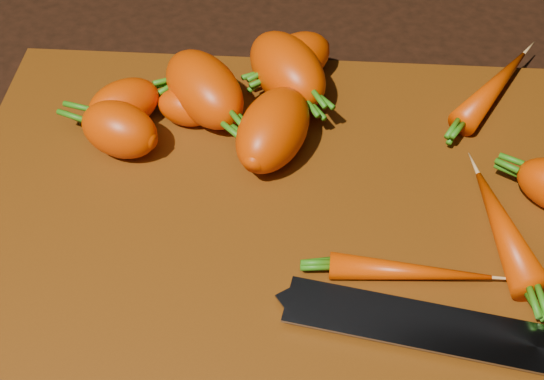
{
  "coord_description": "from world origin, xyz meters",
  "views": [
    {
      "loc": [
        0.03,
        -0.39,
        0.45
      ],
      "look_at": [
        0.0,
        0.01,
        0.03
      ],
      "focal_mm": 50.0,
      "sensor_mm": 36.0,
      "label": 1
    }
  ],
  "objects": [
    {
      "name": "ground",
      "position": [
        0.0,
        0.0,
        -0.01
      ],
      "size": [
        2.0,
        2.0,
        0.01
      ],
      "primitive_type": "cube",
      "color": "black"
    },
    {
      "name": "carrot_10",
      "position": [
        0.0,
        0.15,
        0.04
      ],
      "size": [
        0.1,
        0.11,
        0.05
      ],
      "primitive_type": "ellipsoid",
      "rotation": [
        0.0,
        0.0,
        5.28
      ],
      "color": "#DE3C00",
      "rests_on": "cutting_board"
    },
    {
      "name": "carrot_8",
      "position": [
        0.1,
        -0.06,
        0.02
      ],
      "size": [
        0.11,
        0.02,
        0.02
      ],
      "primitive_type": "ellipsoid",
      "rotation": [
        0.0,
        0.0,
        -0.03
      ],
      "color": "#DE3C00",
      "rests_on": "cutting_board"
    },
    {
      "name": "carrot_2",
      "position": [
        -0.07,
        0.12,
        0.04
      ],
      "size": [
        0.1,
        0.11,
        0.05
      ],
      "primitive_type": "ellipsoid",
      "rotation": [
        0.0,
        0.0,
        -0.93
      ],
      "color": "#DE3C00",
      "rests_on": "cutting_board"
    },
    {
      "name": "carrot_9",
      "position": [
        0.17,
        -0.01,
        0.03
      ],
      "size": [
        0.05,
        0.12,
        0.03
      ],
      "primitive_type": "ellipsoid",
      "rotation": [
        0.0,
        0.0,
        1.78
      ],
      "color": "#DE3C00",
      "rests_on": "cutting_board"
    },
    {
      "name": "knife",
      "position": [
        0.14,
        -0.1,
        0.02
      ],
      "size": [
        0.34,
        0.09,
        0.02
      ],
      "rotation": [
        0.0,
        0.0,
        -0.17
      ],
      "color": "gray",
      "rests_on": "cutting_board"
    },
    {
      "name": "carrot_4",
      "position": [
        0.01,
        0.17,
        0.03
      ],
      "size": [
        0.08,
        0.08,
        0.04
      ],
      "primitive_type": "ellipsoid",
      "rotation": [
        0.0,
        0.0,
        3.89
      ],
      "color": "#DE3C00",
      "rests_on": "cutting_board"
    },
    {
      "name": "carrot_3",
      "position": [
        -0.0,
        0.07,
        0.04
      ],
      "size": [
        0.08,
        0.1,
        0.05
      ],
      "primitive_type": "ellipsoid",
      "rotation": [
        0.0,
        0.0,
        1.26
      ],
      "color": "#DE3C00",
      "rests_on": "cutting_board"
    },
    {
      "name": "cutting_board",
      "position": [
        0.0,
        0.0,
        0.01
      ],
      "size": [
        0.5,
        0.4,
        0.01
      ],
      "primitive_type": "cube",
      "color": "#773809",
      "rests_on": "ground"
    },
    {
      "name": "carrot_5",
      "position": [
        -0.08,
        0.1,
        0.03
      ],
      "size": [
        0.06,
        0.04,
        0.03
      ],
      "primitive_type": "ellipsoid",
      "rotation": [
        0.0,
        0.0,
        -0.25
      ],
      "color": "#DE3C00",
      "rests_on": "cutting_board"
    },
    {
      "name": "carrot_7",
      "position": [
        0.19,
        0.15,
        0.02
      ],
      "size": [
        0.09,
        0.12,
        0.03
      ],
      "primitive_type": "ellipsoid",
      "rotation": [
        0.0,
        0.0,
        0.98
      ],
      "color": "#DE3C00",
      "rests_on": "cutting_board"
    },
    {
      "name": "carrot_1",
      "position": [
        -0.13,
        0.07,
        0.03
      ],
      "size": [
        0.08,
        0.07,
        0.05
      ],
      "primitive_type": "ellipsoid",
      "rotation": [
        0.0,
        0.0,
        2.73
      ],
      "color": "#DE3C00",
      "rests_on": "cutting_board"
    },
    {
      "name": "carrot_0",
      "position": [
        -0.13,
        0.1,
        0.03
      ],
      "size": [
        0.08,
        0.07,
        0.04
      ],
      "primitive_type": "ellipsoid",
      "rotation": [
        0.0,
        0.0,
        0.71
      ],
      "color": "#DE3C00",
      "rests_on": "cutting_board"
    }
  ]
}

